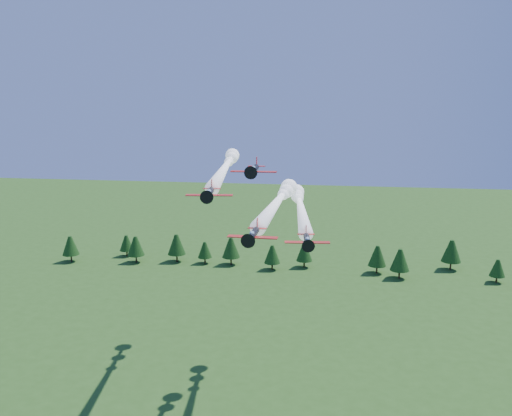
# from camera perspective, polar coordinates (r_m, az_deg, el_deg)

# --- Properties ---
(plane_lead) EXTENTS (7.69, 48.38, 3.70)m
(plane_lead) POSITION_cam_1_polar(r_m,az_deg,el_deg) (112.11, 2.19, 0.70)
(plane_lead) COLOR black
(plane_lead) RESTS_ON ground
(plane_left) EXTENTS (12.35, 61.82, 3.70)m
(plane_left) POSITION_cam_1_polar(r_m,az_deg,el_deg) (130.07, -3.05, 4.16)
(plane_left) COLOR black
(plane_left) RESTS_ON ground
(plane_right) EXTENTS (10.48, 50.84, 3.70)m
(plane_right) POSITION_cam_1_polar(r_m,az_deg,el_deg) (122.84, 4.47, 0.19)
(plane_right) COLOR black
(plane_right) RESTS_ON ground
(plane_slot) EXTENTS (8.32, 9.08, 2.94)m
(plane_slot) POSITION_cam_1_polar(r_m,az_deg,el_deg) (102.42, -0.21, 3.89)
(plane_slot) COLOR black
(plane_slot) RESTS_ON ground
(treeline) EXTENTS (180.81, 19.63, 11.26)m
(treeline) POSITION_cam_1_polar(r_m,az_deg,el_deg) (209.70, 4.33, -4.41)
(treeline) COLOR #382314
(treeline) RESTS_ON ground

